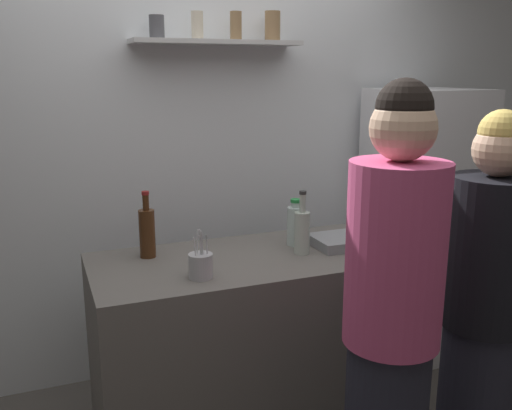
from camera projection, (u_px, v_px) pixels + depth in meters
back_wall_assembly at (195, 149)px, 3.22m from camera, size 4.80×0.32×2.60m
refrigerator at (420, 225)px, 3.44m from camera, size 0.56×0.61×1.64m
counter at (256, 340)px, 2.78m from camera, size 1.56×0.70×0.88m
baking_pan at (346, 240)px, 2.83m from camera, size 0.34×0.24×0.05m
utensil_holder at (201, 265)px, 2.38m from camera, size 0.10×0.10×0.22m
wine_bottle_amber_glass at (147, 232)px, 2.63m from camera, size 0.08×0.08×0.32m
wine_bottle_pale_glass at (302, 231)px, 2.68m from camera, size 0.07×0.07×0.31m
water_bottle_plastic at (295, 225)px, 2.82m from camera, size 0.09×0.09×0.24m
person_pink_top at (391, 329)px, 1.97m from camera, size 0.34×0.34×1.72m
person_blonde at (483, 316)px, 2.23m from camera, size 0.34×0.34×1.61m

